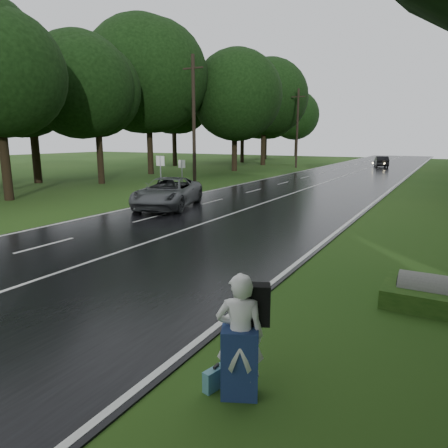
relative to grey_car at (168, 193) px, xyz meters
The scene contains 16 objects.
ground 11.81m from the grey_car, 69.29° to the right, with size 160.00×160.00×0.00m, color #264715.
road 9.94m from the grey_car, 65.13° to the left, with size 12.00×140.00×0.04m, color black.
lane_center 9.94m from the grey_car, 65.13° to the left, with size 0.12×140.00×0.01m, color silver.
grey_car is the anchor object (origin of this frame).
far_car 40.55m from the grey_car, 82.29° to the left, with size 1.53×4.38×1.44m, color black.
hitchhiker 17.62m from the grey_car, 49.53° to the right, with size 0.86×0.84×1.99m.
suitcase 17.37m from the grey_car, 50.63° to the right, with size 0.14×0.49×0.35m, color teal.
culvert 16.09m from the grey_car, 30.42° to the right, with size 0.78×0.78×1.55m, color slate.
utility_pole_mid 10.38m from the grey_car, 114.77° to the left, with size 1.80×0.28×10.18m, color black, non-canonical shape.
utility_pole_far 34.20m from the grey_car, 97.29° to the left, with size 1.80×0.28×10.07m, color black, non-canonical shape.
road_sign_a 4.57m from the grey_car, 132.52° to the left, with size 0.66×0.10×2.73m, color white, non-canonical shape.
road_sign_b 6.58m from the grey_car, 117.75° to the left, with size 0.56×0.10×2.35m, color white, non-canonical shape.
tree_left_c 10.96m from the grey_car, 166.16° to the right, with size 9.17×9.17×14.33m, color black, non-canonical shape.
tree_left_d 14.60m from the grey_car, 149.97° to the left, with size 9.32×9.32×14.56m, color black, non-canonical shape.
tree_left_e 26.58m from the grey_car, 109.60° to the left, with size 9.19×9.19×14.37m, color black, non-canonical shape.
tree_left_f 37.90m from the grey_car, 105.71° to the left, with size 10.59×10.59×16.55m, color black, non-canonical shape.
Camera 1 is at (9.80, -7.44, 3.91)m, focal length 32.73 mm.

